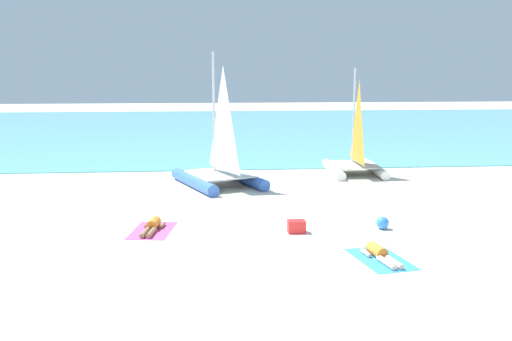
# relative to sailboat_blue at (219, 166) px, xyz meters

# --- Properties ---
(ground_plane) EXTENTS (120.00, 120.00, 0.00)m
(ground_plane) POSITION_rel_sailboat_blue_xyz_m (1.15, 0.94, -0.79)
(ground_plane) COLOR beige
(ocean_water) EXTENTS (120.00, 40.00, 0.05)m
(ocean_water) POSITION_rel_sailboat_blue_xyz_m (1.15, 23.42, -0.76)
(ocean_water) COLOR #5BB2C1
(ocean_water) RESTS_ON ground
(sailboat_blue) EXTENTS (3.91, 4.73, 5.29)m
(sailboat_blue) POSITION_rel_sailboat_blue_xyz_m (0.00, 0.00, 0.00)
(sailboat_blue) COLOR blue
(sailboat_blue) RESTS_ON ground
(sailboat_white) EXTENTS (2.40, 3.66, 4.69)m
(sailboat_white) POSITION_rel_sailboat_blue_xyz_m (6.09, 2.05, -0.09)
(sailboat_white) COLOR white
(sailboat_white) RESTS_ON ground
(towel_left) EXTENTS (1.36, 2.04, 0.01)m
(towel_left) POSITION_rel_sailboat_blue_xyz_m (-2.11, -6.36, -0.78)
(towel_left) COLOR #D84C99
(towel_left) RESTS_ON ground
(sunbather_left) EXTENTS (0.63, 1.57, 0.30)m
(sunbather_left) POSITION_rel_sailboat_blue_xyz_m (-2.10, -6.29, -0.66)
(sunbather_left) COLOR orange
(sunbather_left) RESTS_ON towel_left
(towel_right) EXTENTS (1.42, 2.07, 0.01)m
(towel_right) POSITION_rel_sailboat_blue_xyz_m (3.67, -9.40, -0.78)
(towel_right) COLOR #338CD8
(towel_right) RESTS_ON ground
(sunbather_right) EXTENTS (0.68, 1.56, 0.30)m
(sunbather_right) POSITION_rel_sailboat_blue_xyz_m (3.65, -9.34, -0.66)
(sunbather_right) COLOR orange
(sunbather_right) RESTS_ON towel_right
(beach_ball) EXTENTS (0.37, 0.37, 0.37)m
(beach_ball) POSITION_rel_sailboat_blue_xyz_m (4.54, -6.78, -0.60)
(beach_ball) COLOR #337FE5
(beach_ball) RESTS_ON ground
(cooler_box) EXTENTS (0.50, 0.36, 0.36)m
(cooler_box) POSITION_rel_sailboat_blue_xyz_m (1.99, -6.93, -0.61)
(cooler_box) COLOR red
(cooler_box) RESTS_ON ground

